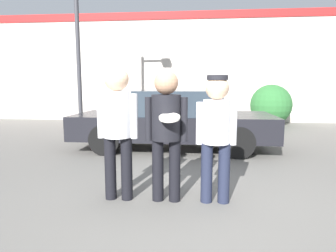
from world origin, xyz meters
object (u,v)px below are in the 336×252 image
Objects in this scene: person_left at (117,121)px; parked_car_near at (172,119)px; person_right at (216,128)px; street_lamp at (85,21)px; shrub at (271,105)px; person_middle_with_frisbee at (166,124)px.

person_left is 3.30m from parked_car_near.
person_left is 1.07× the size of person_right.
street_lamp is 3.45× the size of shrub.
street_lamp is at bearing 121.47° from person_middle_with_frisbee.
shrub is at bearing 53.51° from parked_car_near.
person_right reaches higher than parked_car_near.
person_right is at bearing -107.66° from shrub.
person_right is at bearing -52.86° from street_lamp.
person_middle_with_frisbee is 1.13× the size of shrub.
person_left is 5.36m from street_lamp.
person_left is at bearing -115.75° from shrub.
person_middle_with_frisbee is 1.04× the size of person_right.
parked_car_near is at bearing 104.53° from person_right.
person_right is 0.36× the size of parked_car_near.
person_left is 1.16× the size of shrub.
person_middle_with_frisbee is at bearing -178.82° from person_right.
person_right is 3.35m from parked_car_near.
person_left is 0.38× the size of parked_car_near.
person_left is 8.54m from shrub.
person_left is 1.27m from person_right.
person_middle_with_frisbee is 5.64m from street_lamp.
person_middle_with_frisbee is 0.33× the size of street_lamp.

